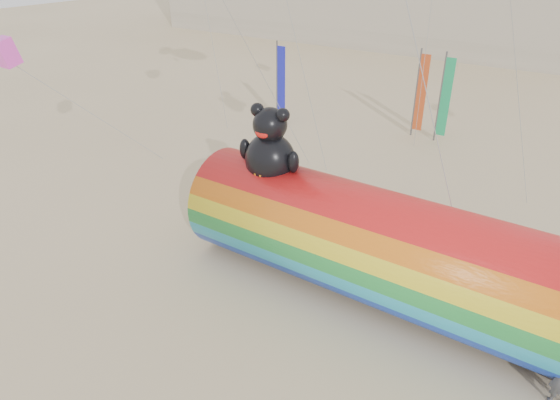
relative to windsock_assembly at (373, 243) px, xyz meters
The scene contains 3 objects.
ground 4.87m from the windsock_assembly, 161.66° to the right, with size 160.00×160.00×0.00m, color #CCB58C.
windsock_assembly is the anchor object (origin of this frame).
festival_banners 15.86m from the windsock_assembly, 113.61° to the left, with size 10.23×2.77×5.20m.
Camera 1 is at (9.35, -11.65, 10.80)m, focal length 32.00 mm.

